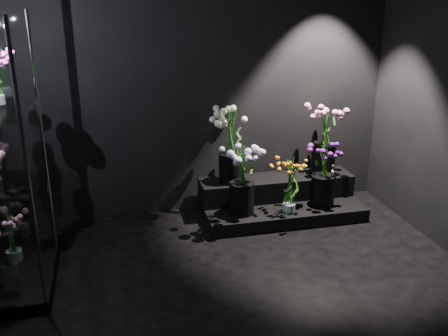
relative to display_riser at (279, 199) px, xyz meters
name	(u,v)px	position (x,y,z in m)	size (l,w,h in m)	color
floor	(250,318)	(-0.80, -1.67, -0.15)	(4.00, 4.00, 0.00)	black
wall_back	(197,78)	(-0.80, 0.33, 1.25)	(4.00, 4.00, 0.00)	black
display_riser	(279,199)	(0.00, 0.00, 0.00)	(1.63, 0.73, 0.36)	black
bouquet_orange_bells	(290,185)	(0.01, -0.28, 0.27)	(0.33, 0.33, 0.55)	white
bouquet_lilac	(242,175)	(-0.47, -0.21, 0.39)	(0.43, 0.43, 0.71)	black
bouquet_purple	(324,171)	(0.39, -0.21, 0.36)	(0.36, 0.36, 0.67)	black
bouquet_cream_roses	(231,141)	(-0.51, 0.08, 0.65)	(0.39, 0.39, 0.76)	black
bouquet_pink_roses	(325,136)	(0.51, 0.09, 0.63)	(0.38, 0.38, 0.75)	black
bouquet_case_base_pink	(11,234)	(-2.54, -0.60, 0.19)	(0.38, 0.38, 0.45)	white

